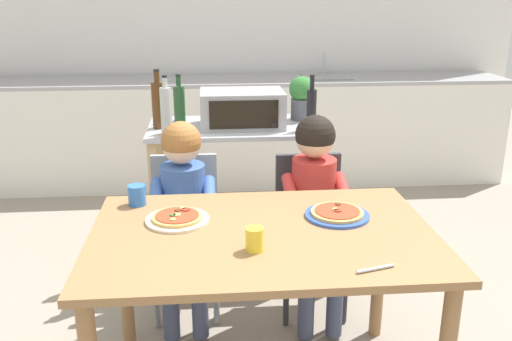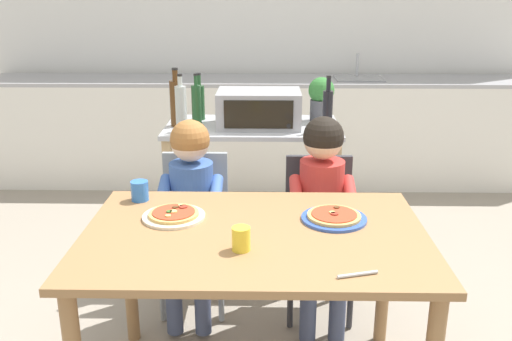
# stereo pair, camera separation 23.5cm
# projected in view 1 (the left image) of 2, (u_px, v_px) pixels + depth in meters

# --- Properties ---
(ground_plane) EXTENTS (12.49, 12.49, 0.00)m
(ground_plane) POSITION_uv_depth(u_px,v_px,m) (243.00, 258.00, 3.54)
(ground_plane) COLOR gray
(back_wall_tiled) EXTENTS (5.26, 0.12, 2.70)m
(back_wall_tiled) POSITION_uv_depth(u_px,v_px,m) (228.00, 23.00, 4.95)
(back_wall_tiled) COLOR white
(back_wall_tiled) RESTS_ON ground
(kitchen_counter) EXTENTS (4.73, 0.60, 1.11)m
(kitchen_counter) POSITION_uv_depth(u_px,v_px,m) (232.00, 131.00, 4.84)
(kitchen_counter) COLOR silver
(kitchen_counter) RESTS_ON ground
(kitchen_island_cart) EXTENTS (1.03, 0.57, 0.87)m
(kitchen_island_cart) POSITION_uv_depth(u_px,v_px,m) (236.00, 172.00, 3.36)
(kitchen_island_cart) COLOR #B7BABF
(kitchen_island_cart) RESTS_ON ground
(toaster_oven) EXTENTS (0.48, 0.33, 0.21)m
(toaster_oven) POSITION_uv_depth(u_px,v_px,m) (242.00, 109.00, 3.22)
(toaster_oven) COLOR #999BA0
(toaster_oven) RESTS_ON kitchen_island_cart
(bottle_brown_beer) EXTENTS (0.07, 0.07, 0.34)m
(bottle_brown_beer) POSITION_uv_depth(u_px,v_px,m) (158.00, 104.00, 3.17)
(bottle_brown_beer) COLOR #4C2D14
(bottle_brown_beer) RESTS_ON kitchen_island_cart
(bottle_clear_vinegar) EXTENTS (0.06, 0.06, 0.34)m
(bottle_clear_vinegar) POSITION_uv_depth(u_px,v_px,m) (166.00, 111.00, 2.98)
(bottle_clear_vinegar) COLOR #ADB7B2
(bottle_clear_vinegar) RESTS_ON kitchen_island_cart
(bottle_dark_olive_oil) EXTENTS (0.06, 0.06, 0.32)m
(bottle_dark_olive_oil) POSITION_uv_depth(u_px,v_px,m) (311.00, 108.00, 3.13)
(bottle_dark_olive_oil) COLOR black
(bottle_dark_olive_oil) RESTS_ON kitchen_island_cart
(bottle_tall_green_wine) EXTENTS (0.07, 0.07, 0.29)m
(bottle_tall_green_wine) POSITION_uv_depth(u_px,v_px,m) (179.00, 102.00, 3.35)
(bottle_tall_green_wine) COLOR #1E4723
(bottle_tall_green_wine) RESTS_ON kitchen_island_cart
(bottle_squat_spirits) EXTENTS (0.05, 0.05, 0.32)m
(bottle_squat_spirits) POSITION_uv_depth(u_px,v_px,m) (180.00, 108.00, 3.10)
(bottle_squat_spirits) COLOR #1E4723
(bottle_squat_spirits) RESTS_ON kitchen_island_cart
(potted_herb_plant) EXTENTS (0.16, 0.16, 0.27)m
(potted_herb_plant) POSITION_uv_depth(u_px,v_px,m) (302.00, 96.00, 3.38)
(potted_herb_plant) COLOR #4C4C51
(potted_herb_plant) RESTS_ON kitchen_island_cart
(dining_table) EXTENTS (1.32, 0.88, 0.75)m
(dining_table) POSITION_uv_depth(u_px,v_px,m) (263.00, 255.00, 2.15)
(dining_table) COLOR olive
(dining_table) RESTS_ON ground
(dining_chair_left) EXTENTS (0.36, 0.36, 0.81)m
(dining_chair_left) POSITION_uv_depth(u_px,v_px,m) (185.00, 222.00, 2.88)
(dining_chair_left) COLOR gray
(dining_chair_left) RESTS_ON ground
(dining_chair_right) EXTENTS (0.36, 0.36, 0.81)m
(dining_chair_right) POSITION_uv_depth(u_px,v_px,m) (310.00, 222.00, 2.89)
(dining_chair_right) COLOR #333338
(dining_chair_right) RESTS_ON ground
(child_in_blue_striped_shirt) EXTENTS (0.32, 0.42, 1.01)m
(child_in_blue_striped_shirt) POSITION_uv_depth(u_px,v_px,m) (183.00, 198.00, 2.71)
(child_in_blue_striped_shirt) COLOR #424C6B
(child_in_blue_striped_shirt) RESTS_ON ground
(child_in_red_shirt) EXTENTS (0.32, 0.42, 1.04)m
(child_in_red_shirt) POSITION_uv_depth(u_px,v_px,m) (316.00, 194.00, 2.71)
(child_in_red_shirt) COLOR #424C6B
(child_in_red_shirt) RESTS_ON ground
(pizza_plate_cream) EXTENTS (0.26, 0.26, 0.03)m
(pizza_plate_cream) POSITION_uv_depth(u_px,v_px,m) (177.00, 218.00, 2.21)
(pizza_plate_cream) COLOR beige
(pizza_plate_cream) RESTS_ON dining_table
(pizza_plate_blue_rimmed) EXTENTS (0.26, 0.26, 0.03)m
(pizza_plate_blue_rimmed) POSITION_uv_depth(u_px,v_px,m) (337.00, 214.00, 2.26)
(pizza_plate_blue_rimmed) COLOR #3356B7
(pizza_plate_blue_rimmed) RESTS_ON dining_table
(drinking_cup_yellow) EXTENTS (0.07, 0.07, 0.09)m
(drinking_cup_yellow) POSITION_uv_depth(u_px,v_px,m) (255.00, 239.00, 1.96)
(drinking_cup_yellow) COLOR yellow
(drinking_cup_yellow) RESTS_ON dining_table
(drinking_cup_blue) EXTENTS (0.08, 0.08, 0.09)m
(drinking_cup_blue) POSITION_uv_depth(u_px,v_px,m) (137.00, 195.00, 2.37)
(drinking_cup_blue) COLOR blue
(drinking_cup_blue) RESTS_ON dining_table
(serving_spoon) EXTENTS (0.14, 0.05, 0.01)m
(serving_spoon) POSITION_uv_depth(u_px,v_px,m) (375.00, 269.00, 1.83)
(serving_spoon) COLOR #B7BABF
(serving_spoon) RESTS_ON dining_table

